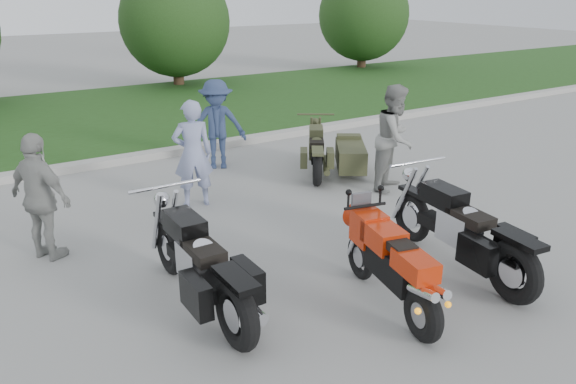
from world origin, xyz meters
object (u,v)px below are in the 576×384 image
sportbike_red (392,264)px  person_denim (217,125)px  cruiser_left (203,269)px  cruiser_right (465,235)px  person_stripe (193,154)px  person_back (41,198)px  person_grey (395,138)px  cruiser_sidecar (336,155)px

sportbike_red → person_denim: size_ratio=1.12×
cruiser_left → cruiser_right: bearing=-15.9°
person_stripe → person_denim: size_ratio=1.00×
person_denim → person_back: bearing=-120.3°
cruiser_right → person_back: size_ratio=1.52×
person_grey → person_back: person_grey is taller
cruiser_left → person_stripe: 3.19m
person_denim → person_back: size_ratio=1.03×
person_back → person_stripe: bearing=-103.7°
cruiser_sidecar → person_grey: bearing=-38.1°
cruiser_right → person_back: bearing=150.0°
sportbike_red → cruiser_left: bearing=161.3°
person_grey → person_back: bearing=146.9°
cruiser_right → person_denim: 5.46m
cruiser_left → person_denim: person_denim is taller
person_grey → person_back: size_ratio=1.09×
cruiser_right → person_grey: bearing=70.2°
cruiser_left → person_denim: (2.35, 4.52, 0.36)m
sportbike_red → person_denim: person_denim is taller
person_grey → person_denim: person_grey is taller
cruiser_sidecar → person_back: (-5.18, -0.75, 0.45)m
cruiser_left → person_stripe: size_ratio=1.47×
cruiser_right → person_grey: 3.08m
cruiser_left → person_back: size_ratio=1.51×
person_back → person_grey: bearing=-124.5°
cruiser_sidecar → person_back: person_back is taller
person_grey → cruiser_right: bearing=-145.6°
cruiser_left → person_grey: (4.39, 1.85, 0.41)m
sportbike_red → cruiser_sidecar: size_ratio=0.97×
person_grey → sportbike_red: bearing=-161.9°
cruiser_sidecar → person_stripe: 2.88m
cruiser_left → person_back: person_back is taller
person_denim → person_back: 4.20m
person_grey → cruiser_sidecar: bearing=79.0°
cruiser_right → cruiser_sidecar: (0.99, 3.86, -0.11)m
sportbike_red → cruiser_left: cruiser_left is taller
person_denim → person_grey: bearing=-26.0°
cruiser_left → cruiser_sidecar: 5.00m
cruiser_left → cruiser_right: (3.03, -0.89, 0.00)m
sportbike_red → cruiser_right: size_ratio=0.76×
person_stripe → person_denim: (1.17, 1.58, -0.00)m
cruiser_sidecar → person_stripe: person_stripe is taller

